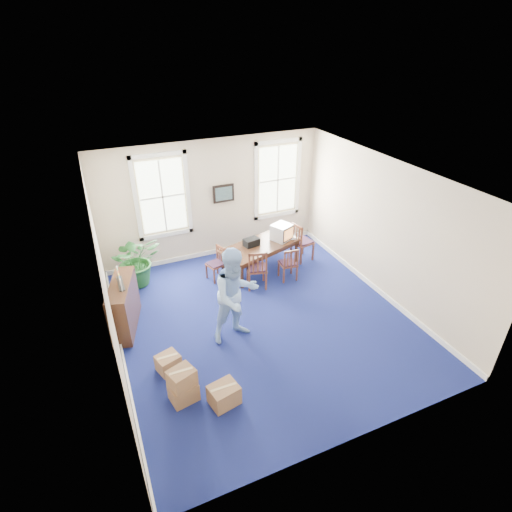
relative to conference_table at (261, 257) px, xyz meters
name	(u,v)px	position (x,y,z in m)	size (l,w,h in m)	color
floor	(263,319)	(-0.82, -1.96, -0.36)	(6.50, 6.50, 0.00)	navy
ceiling	(264,178)	(-0.82, -1.96, 2.84)	(6.50, 6.50, 0.00)	white
wall_back	(212,200)	(-0.82, 1.29, 1.24)	(6.50, 6.50, 0.00)	beige
wall_front	(363,365)	(-0.82, -5.21, 1.24)	(6.50, 6.50, 0.00)	beige
wall_left	(106,290)	(-3.82, -1.96, 1.24)	(6.50, 6.50, 0.00)	beige
wall_right	(384,229)	(2.18, -1.96, 1.24)	(6.50, 6.50, 0.00)	beige
baseboard_back	(216,251)	(-0.82, 1.26, -0.30)	(6.00, 0.04, 0.12)	white
baseboard_left	(123,355)	(-3.79, -1.96, -0.30)	(0.04, 6.50, 0.12)	white
baseboard_right	(373,286)	(2.15, -1.96, -0.30)	(0.04, 6.50, 0.12)	white
window_left	(162,197)	(-2.12, 1.27, 1.54)	(1.40, 0.12, 2.20)	white
window_right	(277,180)	(1.08, 1.27, 1.54)	(1.40, 0.12, 2.20)	white
wall_picture	(224,193)	(-0.52, 1.24, 1.39)	(0.58, 0.06, 0.48)	black
conference_table	(261,257)	(0.00, 0.00, 0.00)	(2.10, 0.95, 0.72)	#452818
crt_tv	(282,232)	(0.62, 0.05, 0.57)	(0.46, 0.50, 0.42)	#B7B7BC
game_console	(292,237)	(0.91, 0.00, 0.38)	(0.17, 0.22, 0.05)	white
equipment_bag	(251,242)	(-0.24, 0.05, 0.45)	(0.39, 0.25, 0.19)	black
chair_near_left	(257,268)	(-0.43, -0.72, 0.16)	(0.47, 0.47, 1.04)	brown
chair_near_right	(288,263)	(0.43, -0.72, 0.10)	(0.41, 0.41, 0.91)	brown
chair_end_left	(215,264)	(-1.24, 0.00, 0.07)	(0.39, 0.39, 0.86)	brown
chair_end_right	(302,241)	(1.24, 0.00, 0.19)	(0.49, 0.49, 1.10)	brown
man	(236,295)	(-1.54, -2.24, 0.66)	(0.99, 0.77, 2.03)	#8FB8ED
credenza	(124,306)	(-3.57, -1.04, 0.18)	(0.39, 1.37, 1.08)	#452818
brochure_rack	(120,278)	(-3.55, -1.04, 0.86)	(0.11, 0.63, 0.28)	#99999E
potted_plant	(137,260)	(-3.05, 0.58, 0.30)	(1.17, 1.02, 1.31)	#1D5621
cardboard_boxes	(191,378)	(-2.79, -3.31, -0.01)	(1.21, 1.21, 0.69)	#936A45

